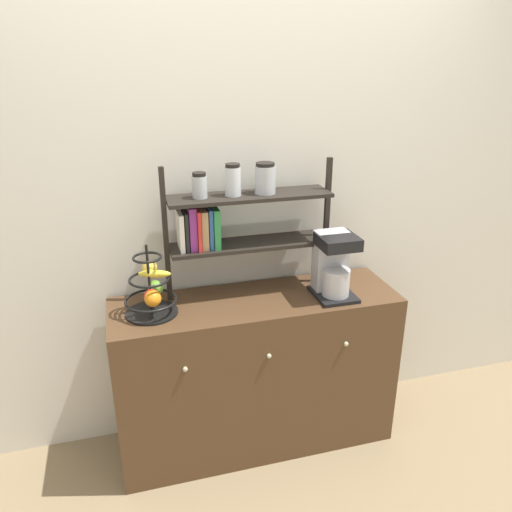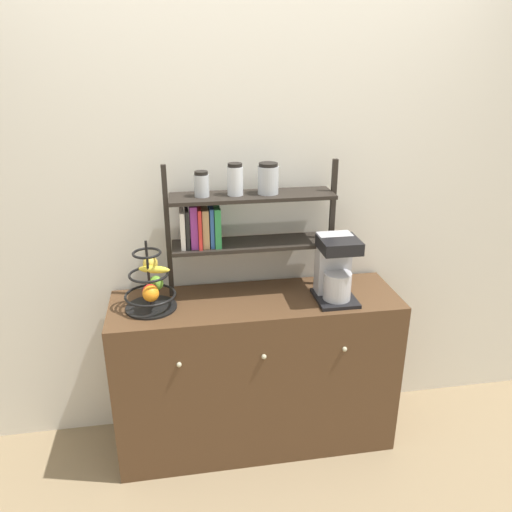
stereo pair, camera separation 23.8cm
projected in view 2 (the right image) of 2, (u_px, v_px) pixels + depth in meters
name	position (u px, v px, depth m)	size (l,w,h in m)	color
ground_plane	(263.00, 466.00, 2.59)	(12.00, 12.00, 0.00)	#847051
wall_back	(248.00, 198.00, 2.54)	(7.00, 0.05, 2.60)	silver
sideboard	(256.00, 372.00, 2.63)	(1.43, 0.45, 0.86)	#4C331E
coffee_maker	(335.00, 268.00, 2.42)	(0.19, 0.23, 0.32)	black
fruit_stand	(151.00, 286.00, 2.34)	(0.24, 0.24, 0.34)	black
shelf_hutch	(234.00, 215.00, 2.41)	(0.84, 0.20, 0.66)	black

